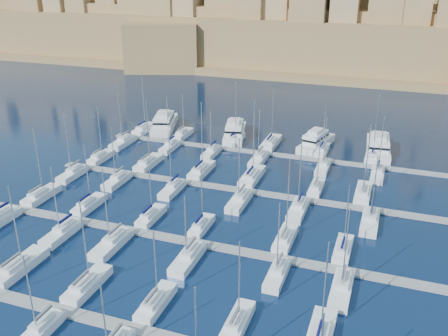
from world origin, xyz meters
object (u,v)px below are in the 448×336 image
at_px(motor_yacht_a, 164,123).
at_px(motor_yacht_c, 316,141).
at_px(sailboat_2, 87,285).
at_px(sailboat_4, 237,323).
at_px(motor_yacht_b, 235,131).
at_px(motor_yacht_d, 378,146).

height_order(motor_yacht_a, motor_yacht_c, same).
distance_m(sailboat_2, motor_yacht_c, 71.96).
bearing_deg(sailboat_2, sailboat_4, -1.18).
xyz_separation_m(sailboat_4, motor_yacht_c, (-2.31, 69.49, 1.00)).
bearing_deg(motor_yacht_b, motor_yacht_d, 1.08).
distance_m(motor_yacht_b, motor_yacht_c, 21.64).
distance_m(sailboat_2, motor_yacht_a, 73.85).
bearing_deg(motor_yacht_b, sailboat_4, -71.22).
bearing_deg(motor_yacht_a, motor_yacht_d, 0.15).
distance_m(motor_yacht_b, motor_yacht_d, 36.57).
bearing_deg(sailboat_4, motor_yacht_a, 122.26).
height_order(sailboat_2, motor_yacht_a, sailboat_2).
bearing_deg(motor_yacht_c, sailboat_2, -106.38).
height_order(motor_yacht_b, motor_yacht_d, same).
relative_size(sailboat_2, motor_yacht_b, 0.82).
height_order(motor_yacht_b, motor_yacht_c, same).
relative_size(sailboat_2, motor_yacht_a, 0.77).
bearing_deg(motor_yacht_c, sailboat_4, -88.10).
distance_m(sailboat_4, motor_yacht_a, 83.86).
bearing_deg(sailboat_4, sailboat_2, 178.82).
xyz_separation_m(sailboat_2, sailboat_4, (22.60, -0.46, -0.02)).
bearing_deg(sailboat_2, motor_yacht_b, 91.09).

